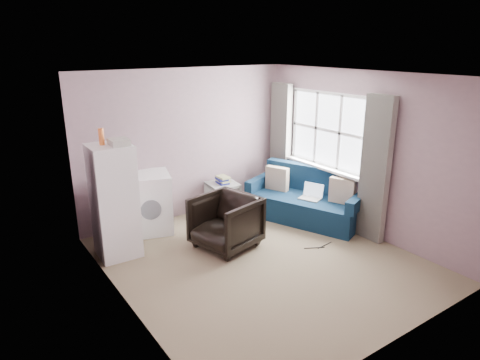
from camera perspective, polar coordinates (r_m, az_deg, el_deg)
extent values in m
cube|color=#816F54|center=(6.04, 2.90, -10.70)|extent=(3.80, 4.20, 0.02)
cube|color=silver|center=(5.32, 3.33, 13.90)|extent=(3.80, 4.20, 0.02)
cube|color=gray|center=(7.28, -7.12, 4.80)|extent=(3.80, 0.02, 2.50)
cube|color=gray|center=(4.19, 21.08, -6.18)|extent=(3.80, 0.02, 2.50)
cube|color=gray|center=(4.69, -15.75, -3.09)|extent=(0.02, 4.20, 2.50)
cube|color=gray|center=(6.85, 15.88, 3.43)|extent=(0.02, 4.20, 2.50)
cube|color=white|center=(7.23, 11.69, 6.51)|extent=(0.01, 1.60, 1.20)
imported|color=black|center=(6.23, -1.92, -5.31)|extent=(0.95, 0.99, 0.85)
cube|color=white|center=(6.11, -16.42, -2.78)|extent=(0.56, 0.56, 1.60)
cube|color=slate|center=(6.26, -13.83, -4.09)|extent=(0.03, 0.51, 0.02)
cube|color=slate|center=(6.29, -14.71, 0.37)|extent=(0.02, 0.03, 0.46)
cube|color=white|center=(6.06, -14.08, 0.40)|extent=(0.02, 0.38, 0.55)
cylinder|color=orange|center=(5.89, -18.00, 5.53)|extent=(0.08, 0.08, 0.22)
cube|color=beige|center=(5.82, -15.85, 4.90)|extent=(0.25, 0.28, 0.08)
cube|color=white|center=(6.90, -12.07, -2.96)|extent=(0.83, 0.83, 0.94)
cube|color=slate|center=(6.74, -12.29, 0.46)|extent=(0.77, 0.76, 0.06)
cylinder|color=slate|center=(6.58, -11.78, -3.92)|extent=(0.30, 0.11, 0.31)
cube|color=#949693|center=(7.43, -2.35, -0.62)|extent=(0.55, 0.55, 0.04)
cube|color=#949693|center=(7.59, -2.30, -3.90)|extent=(0.55, 0.55, 0.04)
cube|color=#949693|center=(7.43, -3.90, -2.69)|extent=(0.10, 0.50, 0.55)
cube|color=#949693|center=(7.61, -0.79, -2.14)|extent=(0.10, 0.50, 0.55)
cube|color=navy|center=(7.42, -2.35, -0.33)|extent=(0.19, 0.26, 0.03)
cube|color=tan|center=(7.42, -2.26, -0.08)|extent=(0.17, 0.25, 0.03)
cube|color=navy|center=(7.40, -2.45, 0.15)|extent=(0.21, 0.27, 0.03)
cube|color=tan|center=(7.39, -2.28, 0.39)|extent=(0.17, 0.24, 0.03)
cube|color=#0E2A43|center=(7.34, 8.76, -3.71)|extent=(1.49, 2.03, 0.41)
cube|color=#0E2A43|center=(7.50, 10.03, 0.17)|extent=(0.86, 1.78, 0.45)
cube|color=#0E2A43|center=(6.94, 15.55, -2.74)|extent=(0.86, 0.46, 0.20)
cube|color=#0E2A43|center=(7.62, 2.81, -0.24)|extent=(0.86, 0.46, 0.20)
cube|color=#BEA990|center=(7.04, 13.47, -1.40)|extent=(0.27, 0.43, 0.41)
cube|color=#BEA990|center=(7.50, 4.97, 0.21)|extent=(0.27, 0.43, 0.41)
cube|color=#949693|center=(7.16, 9.31, -2.46)|extent=(0.34, 0.40, 0.02)
cube|color=silver|center=(7.23, 9.78, -1.30)|extent=(0.18, 0.34, 0.22)
cube|color=white|center=(7.33, 11.01, 1.63)|extent=(0.14, 1.70, 0.04)
cube|color=white|center=(7.36, 11.30, 1.91)|extent=(0.02, 1.68, 0.05)
cube|color=white|center=(7.22, 11.59, 6.50)|extent=(0.02, 1.68, 0.05)
cube|color=white|center=(7.13, 11.89, 11.23)|extent=(0.02, 1.68, 0.05)
cube|color=white|center=(6.70, 16.50, 5.27)|extent=(0.02, 0.05, 1.20)
cube|color=white|center=(7.04, 13.14, 6.11)|extent=(0.02, 0.05, 1.20)
cube|color=white|center=(7.40, 10.10, 6.86)|extent=(0.02, 0.05, 1.20)
cube|color=white|center=(7.78, 7.34, 7.51)|extent=(0.02, 0.05, 1.20)
cube|color=beige|center=(6.56, 17.57, 1.30)|extent=(0.12, 0.46, 2.18)
cube|color=beige|center=(8.01, 5.41, 4.95)|extent=(0.12, 0.46, 2.18)
cylinder|color=black|center=(6.54, 11.24, -8.52)|extent=(0.31, 0.05, 0.01)
cylinder|color=black|center=(6.44, 9.89, -8.89)|extent=(0.28, 0.16, 0.01)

